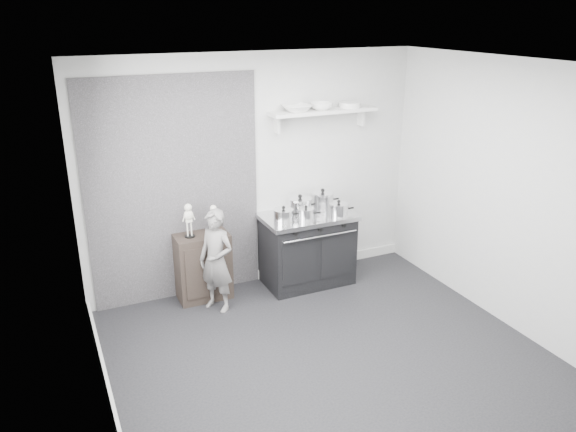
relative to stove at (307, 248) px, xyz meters
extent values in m
plane|color=black|center=(-0.52, -1.48, -0.44)|extent=(4.00, 4.00, 0.00)
cube|color=beige|center=(-0.52, 0.32, 0.91)|extent=(4.00, 0.02, 2.70)
cube|color=beige|center=(-0.52, -3.28, 0.91)|extent=(4.00, 0.02, 2.70)
cube|color=beige|center=(-2.52, -1.48, 0.91)|extent=(0.02, 3.60, 2.70)
cube|color=beige|center=(1.48, -1.48, 0.91)|extent=(0.02, 3.60, 2.70)
cube|color=silver|center=(-0.52, -1.48, 2.26)|extent=(4.00, 3.60, 0.02)
cube|color=black|center=(-1.47, 0.31, 0.81)|extent=(1.90, 0.02, 2.50)
cube|color=silver|center=(0.48, 0.30, -0.38)|extent=(2.00, 0.03, 0.12)
cube|color=silver|center=(-2.50, -1.48, -0.38)|extent=(0.03, 3.60, 0.12)
cube|color=silver|center=(0.28, 0.19, 1.58)|extent=(1.30, 0.26, 0.04)
cube|color=silver|center=(-0.27, 0.26, 1.46)|extent=(0.03, 0.12, 0.20)
cube|color=silver|center=(0.83, 0.26, 1.46)|extent=(0.03, 0.12, 0.20)
cube|color=black|center=(0.00, 0.00, -0.03)|extent=(1.02, 0.61, 0.82)
cube|color=silver|center=(0.00, 0.00, 0.40)|extent=(1.08, 0.65, 0.05)
cube|color=black|center=(-0.24, -0.30, -0.01)|extent=(0.43, 0.02, 0.53)
cube|color=black|center=(0.24, -0.30, -0.01)|extent=(0.43, 0.02, 0.53)
cylinder|color=silver|center=(0.00, -0.33, 0.28)|extent=(0.92, 0.02, 0.02)
cylinder|color=black|center=(-0.31, -0.32, 0.36)|extent=(0.04, 0.03, 0.04)
cylinder|color=black|center=(0.00, -0.32, 0.36)|extent=(0.04, 0.03, 0.04)
cylinder|color=black|center=(0.31, -0.32, 0.36)|extent=(0.04, 0.03, 0.04)
cube|color=black|center=(-1.24, 0.13, -0.05)|extent=(0.59, 0.35, 0.77)
imported|color=slate|center=(-1.18, -0.18, 0.14)|extent=(0.47, 0.50, 1.15)
cylinder|color=silver|center=(-0.34, -0.07, 0.49)|extent=(0.22, 0.22, 0.12)
cylinder|color=silver|center=(-0.34, -0.07, 0.56)|extent=(0.23, 0.23, 0.02)
sphere|color=black|center=(-0.34, -0.07, 0.59)|extent=(0.04, 0.04, 0.04)
cylinder|color=black|center=(-0.19, -0.07, 0.49)|extent=(0.10, 0.02, 0.02)
cylinder|color=silver|center=(-0.05, 0.10, 0.51)|extent=(0.27, 0.27, 0.16)
cylinder|color=silver|center=(-0.05, 0.10, 0.60)|extent=(0.28, 0.28, 0.02)
sphere|color=black|center=(-0.05, 0.10, 0.63)|extent=(0.05, 0.05, 0.05)
cylinder|color=black|center=(0.12, 0.10, 0.51)|extent=(0.10, 0.02, 0.02)
cylinder|color=silver|center=(0.26, 0.12, 0.52)|extent=(0.26, 0.26, 0.19)
cylinder|color=silver|center=(0.26, 0.12, 0.63)|extent=(0.27, 0.27, 0.02)
sphere|color=black|center=(0.26, 0.12, 0.66)|extent=(0.05, 0.05, 0.05)
cylinder|color=black|center=(0.43, 0.12, 0.52)|extent=(0.10, 0.02, 0.02)
cylinder|color=silver|center=(0.31, -0.18, 0.50)|extent=(0.22, 0.22, 0.14)
cylinder|color=silver|center=(0.31, -0.18, 0.57)|extent=(0.23, 0.23, 0.02)
sphere|color=black|center=(0.31, -0.18, 0.60)|extent=(0.04, 0.04, 0.04)
cylinder|color=black|center=(0.46, -0.18, 0.50)|extent=(0.10, 0.02, 0.02)
cylinder|color=silver|center=(-0.09, -0.14, 0.49)|extent=(0.19, 0.19, 0.12)
cylinder|color=silver|center=(-0.09, -0.14, 0.56)|extent=(0.19, 0.19, 0.01)
sphere|color=black|center=(-0.09, -0.14, 0.58)|extent=(0.03, 0.03, 0.03)
cylinder|color=black|center=(0.04, -0.14, 0.49)|extent=(0.10, 0.02, 0.02)
imported|color=white|center=(-0.06, 0.19, 1.64)|extent=(0.32, 0.32, 0.08)
imported|color=white|center=(0.25, 0.19, 1.64)|extent=(0.26, 0.26, 0.08)
cylinder|color=white|center=(0.62, 0.19, 1.63)|extent=(0.24, 0.24, 0.06)
camera|label=1|loc=(-2.75, -5.49, 2.67)|focal=35.00mm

